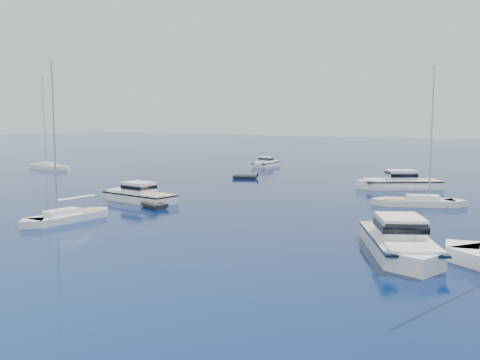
# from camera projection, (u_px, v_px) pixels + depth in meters

# --- Properties ---
(motor_cruiser_right) EXTENTS (8.36, 11.72, 2.99)m
(motor_cruiser_right) POSITION_uv_depth(u_px,v_px,m) (400.00, 254.00, 34.45)
(motor_cruiser_right) COLOR silver
(motor_cruiser_right) RESTS_ON ground
(motor_cruiser_centre) EXTENTS (9.76, 3.98, 2.49)m
(motor_cruiser_centre) POSITION_uv_depth(u_px,v_px,m) (138.00, 201.00, 55.92)
(motor_cruiser_centre) COLOR silver
(motor_cruiser_centre) RESTS_ON ground
(motor_cruiser_distant) EXTENTS (10.63, 8.55, 2.78)m
(motor_cruiser_distant) POSITION_uv_depth(u_px,v_px,m) (399.00, 189.00, 65.74)
(motor_cruiser_distant) COLOR white
(motor_cruiser_distant) RESTS_ON ground
(motor_cruiser_horizon) EXTENTS (2.97, 8.06, 2.08)m
(motor_cruiser_horizon) POSITION_uv_depth(u_px,v_px,m) (266.00, 166.00, 94.86)
(motor_cruiser_horizon) COLOR silver
(motor_cruiser_horizon) RESTS_ON ground
(sailboat_fore) EXTENTS (3.05, 9.13, 13.18)m
(sailboat_fore) POSITION_uv_depth(u_px,v_px,m) (67.00, 221.00, 45.37)
(sailboat_fore) COLOR silver
(sailboat_fore) RESTS_ON ground
(sailboat_centre) EXTENTS (9.45, 5.87, 13.61)m
(sailboat_centre) POSITION_uv_depth(u_px,v_px,m) (419.00, 206.00, 53.19)
(sailboat_centre) COLOR silver
(sailboat_centre) RESTS_ON ground
(sailboat_far_l) EXTENTS (10.53, 3.96, 15.10)m
(sailboat_far_l) POSITION_uv_depth(u_px,v_px,m) (50.00, 169.00, 89.55)
(sailboat_far_l) COLOR silver
(sailboat_far_l) RESTS_ON ground
(tender_grey_near) EXTENTS (3.40, 2.66, 0.95)m
(tender_grey_near) POSITION_uv_depth(u_px,v_px,m) (154.00, 207.00, 52.09)
(tender_grey_near) COLOR black
(tender_grey_near) RESTS_ON ground
(tender_grey_far) EXTENTS (3.88, 2.99, 0.95)m
(tender_grey_far) POSITION_uv_depth(u_px,v_px,m) (245.00, 178.00, 76.39)
(tender_grey_far) COLOR black
(tender_grey_far) RESTS_ON ground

